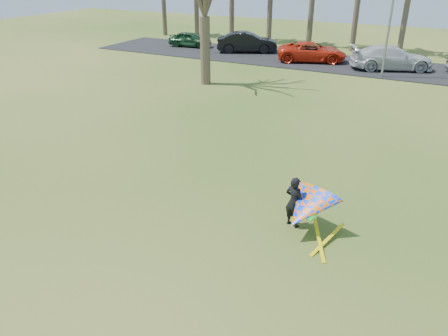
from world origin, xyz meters
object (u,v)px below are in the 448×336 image
at_px(streetlight, 394,9).
at_px(kite_flyer, 305,208).
at_px(car_2, 312,52).
at_px(car_3, 392,58).
at_px(car_1, 247,42).
at_px(car_0, 190,39).

relative_size(streetlight, kite_flyer, 3.35).
relative_size(car_2, car_3, 0.92).
distance_m(car_1, car_2, 6.26).
bearing_deg(car_0, car_2, -103.00).
bearing_deg(streetlight, car_3, 89.60).
bearing_deg(kite_flyer, streetlight, 92.51).
bearing_deg(car_2, streetlight, -133.09).
xyz_separation_m(car_1, car_3, (12.15, -1.27, -0.01)).
height_order(car_0, car_2, car_2).
height_order(car_1, car_2, car_1).
bearing_deg(car_3, car_2, 66.79).
bearing_deg(streetlight, car_0, 167.78).
bearing_deg(car_0, streetlight, -109.48).
xyz_separation_m(car_0, car_2, (11.94, -1.20, 0.07)).
relative_size(car_1, car_2, 0.96).
distance_m(car_0, car_3, 17.99).
xyz_separation_m(car_1, car_2, (6.14, -1.17, -0.11)).
xyz_separation_m(car_0, car_3, (17.94, -1.30, 0.17)).
relative_size(car_0, car_2, 0.74).
xyz_separation_m(streetlight, car_2, (-5.99, 2.68, -3.66)).
height_order(car_2, car_3, car_3).
bearing_deg(car_1, kite_flyer, -176.66).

